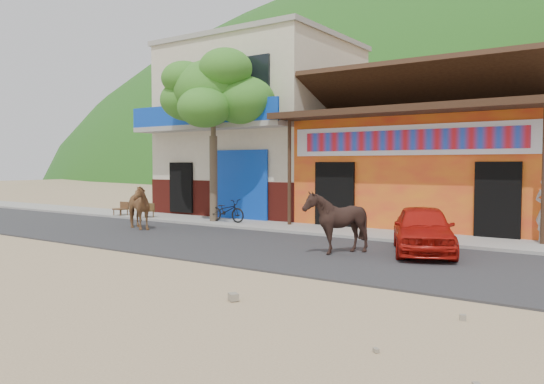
{
  "coord_description": "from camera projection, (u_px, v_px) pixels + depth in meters",
  "views": [
    {
      "loc": [
        7.73,
        -8.4,
        2.13
      ],
      "look_at": [
        -0.15,
        3.0,
        1.4
      ],
      "focal_mm": 35.0,
      "sensor_mm": 36.0,
      "label": 1
    }
  ],
  "objects": [
    {
      "name": "cow_dark",
      "position": [
        336.0,
        222.0,
        12.31
      ],
      "size": [
        1.62,
        1.52,
        1.48
      ],
      "primitive_type": "imported",
      "rotation": [
        0.0,
        0.0,
        -1.29
      ],
      "color": "black",
      "rests_on": "road"
    },
    {
      "name": "road",
      "position": [
        266.0,
        247.0,
        13.45
      ],
      "size": [
        60.0,
        5.0,
        0.04
      ],
      "primitive_type": "cube",
      "color": "#28282B",
      "rests_on": "ground"
    },
    {
      "name": "red_car",
      "position": [
        423.0,
        229.0,
        12.48
      ],
      "size": [
        2.51,
        3.56,
        1.12
      ],
      "primitive_type": "imported",
      "rotation": [
        0.0,
        0.0,
        0.4
      ],
      "color": "#B3140C",
      "rests_on": "road"
    },
    {
      "name": "cafe_building",
      "position": [
        262.0,
        132.0,
        22.56
      ],
      "size": [
        7.0,
        6.0,
        7.0
      ],
      "primitive_type": "cube",
      "color": "beige",
      "rests_on": "ground"
    },
    {
      "name": "cafe_chair_left",
      "position": [
        120.0,
        203.0,
        20.84
      ],
      "size": [
        0.47,
        0.47,
        0.99
      ],
      "primitive_type": null,
      "rotation": [
        0.0,
        0.0,
        0.03
      ],
      "color": "#4A2718",
      "rests_on": "sidewalk"
    },
    {
      "name": "dance_club",
      "position": [
        437.0,
        174.0,
        18.39
      ],
      "size": [
        8.0,
        6.0,
        3.6
      ],
      "primitive_type": "cube",
      "color": "orange",
      "rests_on": "ground"
    },
    {
      "name": "scooter",
      "position": [
        226.0,
        211.0,
        18.39
      ],
      "size": [
        1.53,
        0.55,
        0.8
      ],
      "primitive_type": "imported",
      "rotation": [
        0.0,
        0.0,
        1.58
      ],
      "color": "black",
      "rests_on": "sidewalk"
    },
    {
      "name": "cafe_chair_right",
      "position": [
        146.0,
        204.0,
        20.02
      ],
      "size": [
        0.51,
        0.51,
        1.0
      ],
      "primitive_type": null,
      "rotation": [
        0.0,
        0.0,
        -0.11
      ],
      "color": "#472F17",
      "rests_on": "sidewalk"
    },
    {
      "name": "tree",
      "position": [
        213.0,
        136.0,
        18.62
      ],
      "size": [
        3.0,
        3.0,
        6.0
      ],
      "primitive_type": null,
      "color": "#2D721E",
      "rests_on": "sidewalk"
    },
    {
      "name": "ground",
      "position": [
        199.0,
        263.0,
        11.4
      ],
      "size": [
        120.0,
        120.0,
        0.0
      ],
      "primitive_type": "plane",
      "color": "#9E825B",
      "rests_on": "ground"
    },
    {
      "name": "cow_tan",
      "position": [
        135.0,
        207.0,
        17.05
      ],
      "size": [
        1.84,
        1.27,
        1.42
      ],
      "primitive_type": "imported",
      "rotation": [
        0.0,
        0.0,
        1.24
      ],
      "color": "#9B693E",
      "rests_on": "road"
    },
    {
      "name": "sidewalk",
      "position": [
        331.0,
        231.0,
        16.33
      ],
      "size": [
        60.0,
        2.0,
        0.12
      ],
      "primitive_type": "cube",
      "color": "gray",
      "rests_on": "ground"
    }
  ]
}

